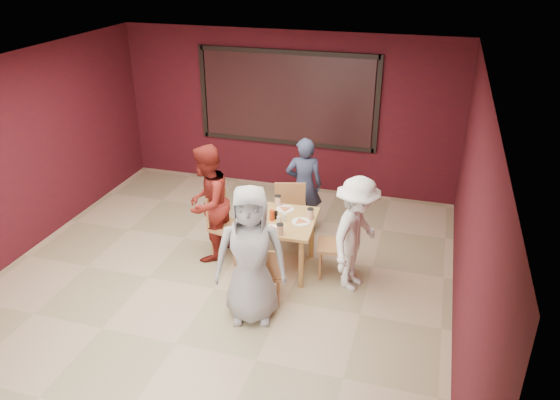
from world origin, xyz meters
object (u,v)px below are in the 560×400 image
(dining_table, at_px, (279,225))
(chair_left, at_px, (225,222))
(chair_right, at_px, (340,242))
(diner_left, at_px, (207,203))
(chair_front, at_px, (265,272))
(chair_back, at_px, (290,212))
(diner_back, at_px, (304,186))
(diner_right, at_px, (356,234))
(diner_front, at_px, (251,255))

(dining_table, xyz_separation_m, chair_left, (-0.83, 0.11, -0.13))
(chair_right, distance_m, diner_left, 1.91)
(dining_table, distance_m, chair_front, 0.85)
(chair_right, height_order, diner_left, diner_left)
(chair_back, bearing_deg, diner_back, 78.38)
(chair_left, bearing_deg, diner_left, -162.51)
(chair_left, bearing_deg, diner_right, -7.42)
(chair_right, bearing_deg, chair_front, -130.15)
(chair_right, distance_m, diner_right, 0.41)
(chair_front, xyz_separation_m, chair_right, (0.76, 0.90, 0.05))
(chair_back, height_order, chair_right, chair_back)
(chair_front, relative_size, chair_left, 0.85)
(dining_table, relative_size, chair_right, 1.13)
(chair_right, bearing_deg, dining_table, -174.71)
(chair_back, height_order, diner_back, diner_back)
(dining_table, relative_size, chair_left, 1.06)
(dining_table, height_order, chair_front, dining_table)
(dining_table, distance_m, diner_front, 1.14)
(chair_left, height_order, diner_back, diner_back)
(diner_right, bearing_deg, dining_table, 98.27)
(dining_table, height_order, chair_back, chair_back)
(diner_front, height_order, diner_right, diner_front)
(chair_front, height_order, diner_right, diner_right)
(diner_back, bearing_deg, dining_table, 72.77)
(diner_front, height_order, diner_left, diner_front)
(chair_back, bearing_deg, dining_table, -86.77)
(chair_left, height_order, diner_right, diner_right)
(diner_back, bearing_deg, chair_back, 63.88)
(chair_front, relative_size, diner_right, 0.53)
(diner_left, distance_m, diner_right, 2.12)
(chair_front, xyz_separation_m, diner_right, (0.99, 0.69, 0.31))
(chair_right, bearing_deg, chair_left, 178.79)
(chair_left, bearing_deg, diner_front, -56.24)
(chair_back, distance_m, diner_right, 1.40)
(chair_back, xyz_separation_m, diner_right, (1.10, -0.83, 0.24))
(chair_left, relative_size, diner_front, 0.56)
(chair_front, distance_m, diner_back, 2.00)
(chair_front, distance_m, chair_back, 1.52)
(diner_left, height_order, diner_right, diner_left)
(chair_right, bearing_deg, diner_right, -42.31)
(chair_front, xyz_separation_m, chair_left, (-0.90, 0.93, 0.08))
(diner_back, bearing_deg, chair_left, 35.23)
(diner_back, distance_m, diner_right, 1.64)
(chair_front, distance_m, chair_left, 1.30)
(diner_back, relative_size, diner_left, 0.91)
(chair_back, bearing_deg, diner_left, -147.07)
(dining_table, height_order, diner_back, diner_back)
(diner_left, bearing_deg, diner_right, 86.65)
(chair_right, bearing_deg, diner_front, -124.66)
(diner_front, distance_m, diner_back, 2.28)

